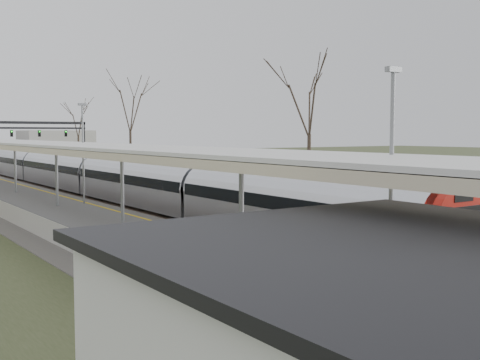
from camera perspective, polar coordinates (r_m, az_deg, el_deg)
The scene contains 7 objects.
track_bed at distance 53.66m, azimuth -14.08°, elevation -0.48°, with size 24.00×160.00×0.22m.
platform at distance 34.19m, azimuth -18.65°, elevation -2.62°, with size 3.50×69.00×1.00m, color #9E9B93.
canopy at distance 29.62m, azimuth -16.47°, elevation 3.02°, with size 4.10×50.00×3.11m.
signal_gantry at distance 82.29m, azimuth -21.36°, elevation 4.42°, with size 21.00×0.59×6.08m.
tree_east_far at distance 49.21m, azimuth 6.61°, elevation 7.61°, with size 5.00×5.00×10.30m.
train_near at distance 58.14m, azimuth -18.61°, elevation 1.20°, with size 2.62×90.21×3.05m.
train_far at distance 99.88m, azimuth -21.13°, elevation 2.42°, with size 2.62×60.21×3.05m.
Camera 1 is at (-18.08, 4.78, 4.60)m, focal length 45.00 mm.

